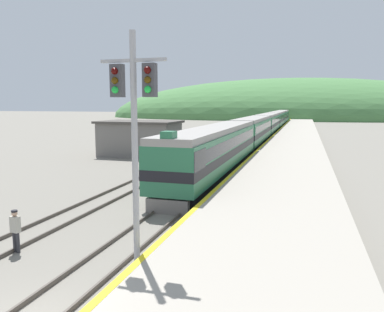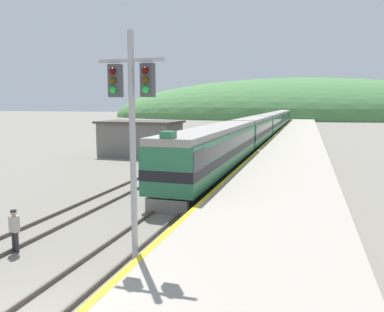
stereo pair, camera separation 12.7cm
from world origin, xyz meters
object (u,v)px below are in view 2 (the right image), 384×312
object	(u,v)px
express_train_lead_car	(216,150)
carriage_fifth	(283,117)
track_worker	(14,228)
carriage_third	(269,123)
signal_mast_main	(132,118)
carriage_second	(254,131)
carriage_fourth	(278,119)

from	to	relation	value
express_train_lead_car	carriage_fifth	distance (m)	82.24
carriage_fifth	track_worker	size ratio (longest dim) A/B	11.78
carriage_third	carriage_fifth	size ratio (longest dim) A/B	1.00
carriage_fifth	signal_mast_main	bearing A→B (deg)	-89.18
carriage_second	carriage_fourth	world-z (taller)	same
carriage_third	signal_mast_main	size ratio (longest dim) A/B	2.48
carriage_third	carriage_fifth	distance (m)	40.38
carriage_fifth	signal_mast_main	xyz separation A→B (m)	(1.42, -99.37, 3.02)
express_train_lead_car	carriage_third	xyz separation A→B (m)	(0.00, 41.87, -0.01)
express_train_lead_car	track_worker	size ratio (longest dim) A/B	13.31
carriage_third	carriage_fourth	size ratio (longest dim) A/B	1.00
express_train_lead_car	signal_mast_main	xyz separation A→B (m)	(1.42, -17.12, 3.01)
express_train_lead_car	carriage_second	bearing A→B (deg)	90.00
carriage_fifth	signal_mast_main	size ratio (longest dim) A/B	2.48
carriage_third	carriage_fourth	distance (m)	20.19
carriage_second	carriage_fifth	size ratio (longest dim) A/B	1.00
carriage_third	carriage_fifth	world-z (taller)	same
carriage_second	express_train_lead_car	bearing A→B (deg)	-90.00
express_train_lead_car	signal_mast_main	distance (m)	17.44
carriage_fifth	carriage_fourth	bearing A→B (deg)	-90.00
carriage_second	carriage_fifth	distance (m)	60.57
carriage_second	carriage_fourth	distance (m)	40.38
carriage_fifth	express_train_lead_car	bearing A→B (deg)	-90.00
express_train_lead_car	signal_mast_main	world-z (taller)	signal_mast_main
carriage_second	track_worker	bearing A→B (deg)	-95.48
carriage_fifth	track_worker	world-z (taller)	carriage_fifth
carriage_second	carriage_third	xyz separation A→B (m)	(0.00, 20.19, 0.00)
carriage_second	carriage_fourth	bearing A→B (deg)	90.00
express_train_lead_car	carriage_fourth	xyz separation A→B (m)	(0.00, 62.05, -0.01)
carriage_fourth	carriage_fifth	xyz separation A→B (m)	(0.00, 20.19, 0.00)
signal_mast_main	carriage_fourth	bearing A→B (deg)	91.03
express_train_lead_car	track_worker	distance (m)	17.28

